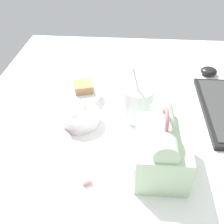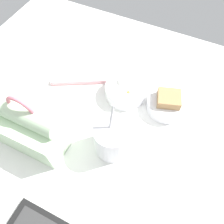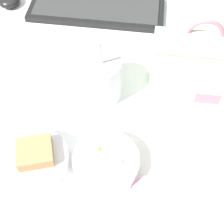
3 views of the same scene
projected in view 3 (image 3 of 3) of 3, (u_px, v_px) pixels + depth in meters
desk_surface at (93, 110)px, 77.08cm from camera, size 140.00×110.00×2.00cm
keyboard at (97, 9)px, 95.15cm from camera, size 40.84×14.95×2.10cm
lunch_bag at (195, 63)px, 74.33cm from camera, size 20.77×14.13×20.43cm
soup_cup at (99, 78)px, 73.47cm from camera, size 10.40×10.40×19.76cm
bento_bowl_sandwich at (38, 158)px, 65.96cm from camera, size 13.07×13.07×6.86cm
bento_bowl_snacks at (106, 163)px, 65.44cm from camera, size 13.88×13.88×6.06cm
computer_mouse at (9, 0)px, 96.48cm from camera, size 6.78×7.13×3.35cm
chopstick_case at (182, 169)px, 66.45cm from camera, size 21.30×12.88×1.60cm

